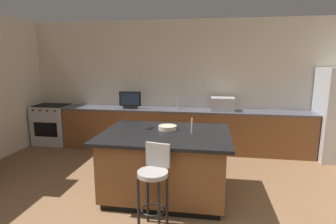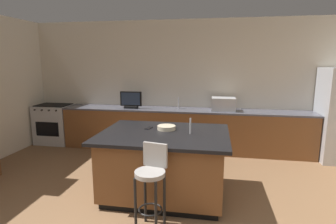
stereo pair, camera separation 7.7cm
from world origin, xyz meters
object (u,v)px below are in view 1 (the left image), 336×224
object	(u,v)px
range_oven	(53,124)
tv_remote	(169,128)
cell_phone	(150,128)
kitchen_island	(165,163)
bar_stool_center	(154,180)
fruit_bowl	(168,128)
microwave	(223,104)
tv_monitor	(130,101)

from	to	relation	value
range_oven	tv_remote	world-z (taller)	tv_remote
cell_phone	kitchen_island	bearing A→B (deg)	-22.67
range_oven	bar_stool_center	size ratio (longest dim) A/B	0.93
fruit_bowl	tv_remote	xyz separation A→B (m)	(0.01, 0.09, -0.02)
bar_stool_center	fruit_bowl	xyz separation A→B (m)	(-0.00, 0.97, 0.36)
range_oven	fruit_bowl	xyz separation A→B (m)	(3.00, -1.86, 0.50)
microwave	fruit_bowl	world-z (taller)	microwave
cell_phone	tv_remote	xyz separation A→B (m)	(0.28, 0.06, 0.01)
fruit_bowl	bar_stool_center	bearing A→B (deg)	-89.76
tv_remote	tv_monitor	bearing A→B (deg)	157.08
fruit_bowl	tv_remote	distance (m)	0.09
microwave	bar_stool_center	size ratio (longest dim) A/B	0.49
tv_monitor	cell_phone	world-z (taller)	tv_monitor
tv_monitor	kitchen_island	bearing A→B (deg)	-60.74
fruit_bowl	microwave	bearing A→B (deg)	65.40
bar_stool_center	tv_remote	distance (m)	1.12
microwave	fruit_bowl	xyz separation A→B (m)	(-0.85, -1.86, -0.08)
tv_monitor	fruit_bowl	world-z (taller)	tv_monitor
kitchen_island	cell_phone	size ratio (longest dim) A/B	11.82
kitchen_island	microwave	distance (m)	2.27
range_oven	kitchen_island	bearing A→B (deg)	-34.07
tv_remote	bar_stool_center	bearing A→B (deg)	-56.01
kitchen_island	microwave	xyz separation A→B (m)	(0.86, 2.03, 0.56)
range_oven	bar_stool_center	bearing A→B (deg)	-43.33
fruit_bowl	cell_phone	distance (m)	0.27
tv_monitor	bar_stool_center	world-z (taller)	tv_monitor
cell_phone	bar_stool_center	bearing A→B (deg)	-61.07
range_oven	tv_monitor	distance (m)	1.99
cell_phone	tv_remote	bearing A→B (deg)	25.58
bar_stool_center	tv_monitor	bearing A→B (deg)	122.93
kitchen_island	tv_remote	world-z (taller)	tv_remote
tv_remote	range_oven	bearing A→B (deg)	-176.40
range_oven	tv_remote	bearing A→B (deg)	-30.51
tv_monitor	cell_phone	distance (m)	1.97
bar_stool_center	microwave	bearing A→B (deg)	84.45
microwave	tv_monitor	size ratio (longest dim) A/B	1.02
range_oven	cell_phone	world-z (taller)	cell_phone
tv_monitor	tv_remote	xyz separation A→B (m)	(1.12, -1.72, -0.13)
kitchen_island	microwave	world-z (taller)	microwave
microwave	cell_phone	xyz separation A→B (m)	(-1.12, -1.83, -0.10)
tv_remote	microwave	bearing A→B (deg)	98.61
kitchen_island	tv_remote	bearing A→B (deg)	88.01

